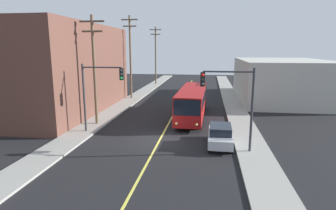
{
  "coord_description": "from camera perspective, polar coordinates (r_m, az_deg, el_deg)",
  "views": [
    {
      "loc": [
        3.85,
        -21.98,
        7.44
      ],
      "look_at": [
        0.0,
        4.83,
        2.0
      ],
      "focal_mm": 30.2,
      "sensor_mm": 36.0,
      "label": 1
    }
  ],
  "objects": [
    {
      "name": "lane_stripe_center",
      "position": [
        37.92,
        2.18,
        0.04
      ],
      "size": [
        0.16,
        60.0,
        0.01
      ],
      "primitive_type": "cube",
      "color": "#D8CC4C",
      "rests_on": "ground"
    },
    {
      "name": "traffic_signal_right_corner",
      "position": [
        20.33,
        12.48,
        2.21
      ],
      "size": [
        3.75,
        0.48,
        6.0
      ],
      "color": "#2D2D33",
      "rests_on": "sidewalk_right"
    },
    {
      "name": "utility_pole_mid",
      "position": [
        42.22,
        -7.61,
        10.17
      ],
      "size": [
        2.4,
        0.28,
        11.92
      ],
      "color": "brown",
      "rests_on": "sidewalk_left"
    },
    {
      "name": "parked_car_silver",
      "position": [
        22.37,
        10.5,
        -6.0
      ],
      "size": [
        1.9,
        4.44,
        1.62
      ],
      "color": "#B7B7BC",
      "rests_on": "ground"
    },
    {
      "name": "ground_plane",
      "position": [
        23.53,
        -1.69,
        -7.09
      ],
      "size": [
        120.0,
        120.0,
        0.0
      ],
      "primitive_type": "plane",
      "color": "black"
    },
    {
      "name": "utility_pole_near",
      "position": [
        28.06,
        -14.68,
        7.71
      ],
      "size": [
        2.4,
        0.28,
        10.35
      ],
      "color": "brown",
      "rests_on": "sidewalk_left"
    },
    {
      "name": "traffic_signal_left_corner",
      "position": [
        25.16,
        -13.53,
        3.88
      ],
      "size": [
        3.75,
        0.48,
        6.0
      ],
      "color": "#2D2D33",
      "rests_on": "sidewalk_left"
    },
    {
      "name": "sidewalk_left",
      "position": [
        34.65,
        -10.72,
        -1.12
      ],
      "size": [
        2.5,
        90.0,
        0.15
      ],
      "primitive_type": "cube",
      "color": "gray",
      "rests_on": "ground"
    },
    {
      "name": "building_right_warehouse",
      "position": [
        45.19,
        21.83,
        4.79
      ],
      "size": [
        12.0,
        19.52,
        5.82
      ],
      "color": "#B2B2A8",
      "rests_on": "ground"
    },
    {
      "name": "building_left_brick",
      "position": [
        35.93,
        -20.87,
        6.84
      ],
      "size": [
        10.0,
        20.71,
        10.15
      ],
      "color": "brown",
      "rests_on": "ground"
    },
    {
      "name": "utility_pole_far",
      "position": [
        59.2,
        -2.52,
        10.42
      ],
      "size": [
        2.4,
        0.28,
        11.62
      ],
      "color": "brown",
      "rests_on": "sidewalk_left"
    },
    {
      "name": "sidewalk_right",
      "position": [
        33.0,
        13.88,
        -1.88
      ],
      "size": [
        2.5,
        90.0,
        0.15
      ],
      "primitive_type": "cube",
      "color": "gray",
      "rests_on": "ground"
    },
    {
      "name": "city_bus",
      "position": [
        30.59,
        4.94,
        0.72
      ],
      "size": [
        2.84,
        12.21,
        3.2
      ],
      "color": "maroon",
      "rests_on": "ground"
    }
  ]
}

